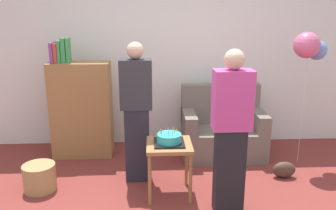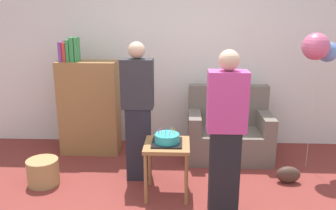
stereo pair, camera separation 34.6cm
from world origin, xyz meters
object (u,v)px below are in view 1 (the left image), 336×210
at_px(birthday_cake, 169,139).
at_px(person_holding_cake, 231,133).
at_px(couch, 222,131).
at_px(bookshelf, 81,108).
at_px(balloon_bunch, 310,47).
at_px(handbag, 284,170).
at_px(wicker_basket, 40,177).
at_px(person_blowing_candles, 137,112).
at_px(side_table, 169,151).

distance_m(birthday_cake, person_holding_cake, 0.70).
relative_size(couch, bookshelf, 0.68).
distance_m(couch, balloon_bunch, 1.57).
bearing_deg(handbag, wicker_basket, -176.81).
bearing_deg(birthday_cake, bookshelf, 134.66).
xyz_separation_m(person_blowing_candles, person_holding_cake, (0.92, -0.75, 0.00)).
bearing_deg(balloon_bunch, person_holding_cake, -136.68).
relative_size(side_table, person_blowing_candles, 0.37).
bearing_deg(birthday_cake, person_blowing_candles, 132.55).
bearing_deg(balloon_bunch, bookshelf, 172.40).
xyz_separation_m(couch, bookshelf, (-1.93, 0.08, 0.33)).
distance_m(handbag, balloon_bunch, 1.54).
bearing_deg(birthday_cake, wicker_basket, 173.33).
xyz_separation_m(person_blowing_candles, handbag, (1.76, -0.06, -0.73)).
distance_m(side_table, handbag, 1.50).
bearing_deg(person_holding_cake, birthday_cake, -18.84).
bearing_deg(side_table, person_blowing_candles, 132.55).
bearing_deg(couch, side_table, -126.33).
relative_size(couch, side_table, 1.85).
relative_size(bookshelf, balloon_bunch, 0.94).
relative_size(couch, wicker_basket, 3.06).
xyz_separation_m(bookshelf, person_blowing_candles, (0.79, -0.77, 0.16)).
xyz_separation_m(person_holding_cake, balloon_bunch, (1.20, 1.13, 0.69)).
relative_size(side_table, birthday_cake, 1.86).
bearing_deg(couch, wicker_basket, -157.95).
xyz_separation_m(bookshelf, balloon_bunch, (2.91, -0.39, 0.85)).
xyz_separation_m(couch, wicker_basket, (-2.24, -0.91, -0.19)).
bearing_deg(couch, bookshelf, 177.69).
xyz_separation_m(person_holding_cake, handbag, (0.84, 0.70, -0.73)).
height_order(birthday_cake, person_holding_cake, person_holding_cake).
height_order(couch, side_table, couch).
height_order(person_blowing_candles, wicker_basket, person_blowing_candles).
xyz_separation_m(birthday_cake, wicker_basket, (-1.45, 0.17, -0.50)).
relative_size(side_table, balloon_bunch, 0.35).
distance_m(couch, birthday_cake, 1.37).
distance_m(couch, bookshelf, 1.96).
distance_m(birthday_cake, wicker_basket, 1.54).
bearing_deg(side_table, bookshelf, 134.66).
bearing_deg(balloon_bunch, side_table, -156.61).
bearing_deg(balloon_bunch, wicker_basket, -169.50).
distance_m(side_table, person_holding_cake, 0.75).
bearing_deg(person_blowing_candles, bookshelf, 155.51).
bearing_deg(birthday_cake, side_table, 69.03).
bearing_deg(person_holding_cake, balloon_bunch, -122.46).
height_order(couch, person_holding_cake, person_holding_cake).
bearing_deg(handbag, bookshelf, 162.05).
relative_size(couch, handbag, 3.93).
bearing_deg(handbag, birthday_cake, -166.86).
relative_size(couch, balloon_bunch, 0.64).
bearing_deg(side_table, birthday_cake, -110.97).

